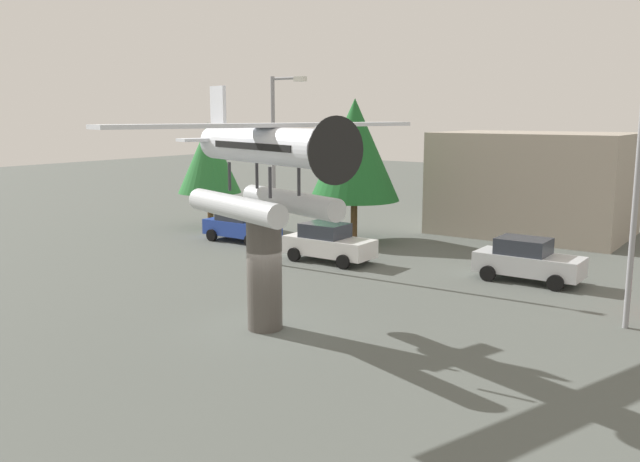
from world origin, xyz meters
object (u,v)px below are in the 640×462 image
(storefront_building, at_px, (533,184))
(tree_west, at_px, (209,158))
(car_far_silver, at_px, (527,260))
(display_pedestal, at_px, (264,273))
(streetlight_primary, at_px, (277,158))
(floatplane_monument, at_px, (265,162))
(car_near_blue, at_px, (241,225))
(car_mid_white, at_px, (328,243))
(tree_east, at_px, (355,150))

(storefront_building, distance_m, tree_west, 18.71)
(car_far_silver, bearing_deg, display_pedestal, -113.52)
(streetlight_primary, xyz_separation_m, storefront_building, (6.60, 14.70, -1.95))
(floatplane_monument, xyz_separation_m, tree_west, (-15.23, 13.02, -1.14))
(streetlight_primary, bearing_deg, tree_west, 149.77)
(car_near_blue, bearing_deg, streetlight_primary, -32.83)
(car_mid_white, relative_size, tree_east, 0.56)
(car_mid_white, xyz_separation_m, car_far_silver, (8.68, 1.60, 0.00))
(floatplane_monument, distance_m, tree_west, 20.07)
(floatplane_monument, height_order, tree_east, floatplane_monument)
(car_near_blue, distance_m, storefront_building, 16.49)
(car_far_silver, height_order, tree_west, tree_west)
(streetlight_primary, distance_m, tree_west, 11.28)
(car_far_silver, xyz_separation_m, tree_west, (-19.83, 2.13, 3.26))
(storefront_building, relative_size, tree_west, 1.63)
(display_pedestal, xyz_separation_m, tree_west, (-15.11, 12.98, 2.33))
(floatplane_monument, bearing_deg, display_pedestal, 180.00)
(car_far_silver, bearing_deg, car_mid_white, -169.55)
(car_near_blue, bearing_deg, car_far_silver, 0.65)
(display_pedestal, bearing_deg, car_near_blue, 134.80)
(storefront_building, bearing_deg, car_mid_white, -112.14)
(floatplane_monument, relative_size, car_near_blue, 2.43)
(storefront_building, bearing_deg, floatplane_monument, -92.87)
(car_mid_white, bearing_deg, tree_east, 110.23)
(floatplane_monument, bearing_deg, tree_west, 157.96)
(streetlight_primary, relative_size, tree_east, 1.10)
(floatplane_monument, height_order, car_near_blue, floatplane_monument)
(car_mid_white, xyz_separation_m, tree_west, (-11.14, 3.73, 3.26))
(car_far_silver, bearing_deg, tree_west, 173.87)
(car_mid_white, bearing_deg, tree_west, 161.50)
(display_pedestal, xyz_separation_m, car_far_silver, (4.72, 10.85, -0.93))
(car_far_silver, xyz_separation_m, tree_east, (-10.59, 3.59, 3.96))
(display_pedestal, distance_m, floatplane_monument, 3.48)
(streetlight_primary, height_order, storefront_building, streetlight_primary)
(floatplane_monument, relative_size, storefront_building, 1.01)
(car_near_blue, relative_size, tree_east, 0.56)
(car_mid_white, distance_m, tree_west, 12.20)
(storefront_building, height_order, tree_west, tree_west)
(display_pedestal, xyz_separation_m, car_mid_white, (-3.96, 9.25, -0.93))
(display_pedestal, distance_m, car_mid_white, 10.10)
(car_near_blue, bearing_deg, tree_west, 152.95)
(display_pedestal, distance_m, streetlight_primary, 9.55)
(tree_west, bearing_deg, streetlight_primary, -30.23)
(streetlight_primary, bearing_deg, car_mid_white, 53.91)
(display_pedestal, bearing_deg, car_far_silver, 66.48)
(display_pedestal, distance_m, car_near_blue, 15.07)
(floatplane_monument, xyz_separation_m, streetlight_primary, (-5.50, 7.35, -0.50))
(streetlight_primary, distance_m, tree_east, 7.15)
(display_pedestal, bearing_deg, car_mid_white, 113.19)
(car_far_silver, distance_m, storefront_building, 11.85)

